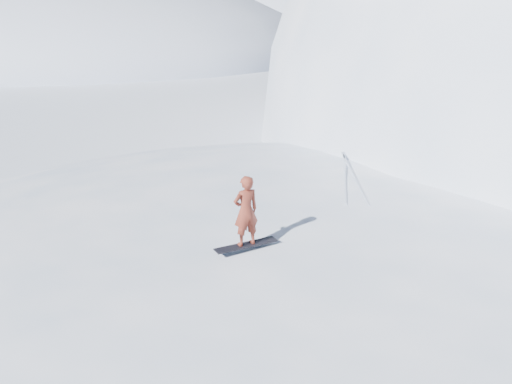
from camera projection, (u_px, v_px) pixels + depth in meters
The scene contains 7 objects.
ground at pixel (341, 326), 15.36m from camera, with size 400.00×400.00×0.00m, color white.
near_ridge at pixel (384, 279), 17.85m from camera, with size 36.00×28.00×4.80m, color white.
far_ridge_c at pixel (218, 31), 125.15m from camera, with size 140.00×90.00×36.00m, color white.
wind_bumps at pixel (331, 286), 17.42m from camera, with size 16.00×14.40×1.00m.
snowboard at pixel (246, 245), 14.51m from camera, with size 1.69×0.32×0.03m, color black.
snowboarder at pixel (246, 211), 14.19m from camera, with size 0.67×0.44×1.83m, color maroon.
board_tracks at pixel (349, 174), 20.01m from camera, with size 1.57×5.96×0.04m.
Camera 1 is at (1.15, -13.40, 8.55)m, focal length 40.00 mm.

